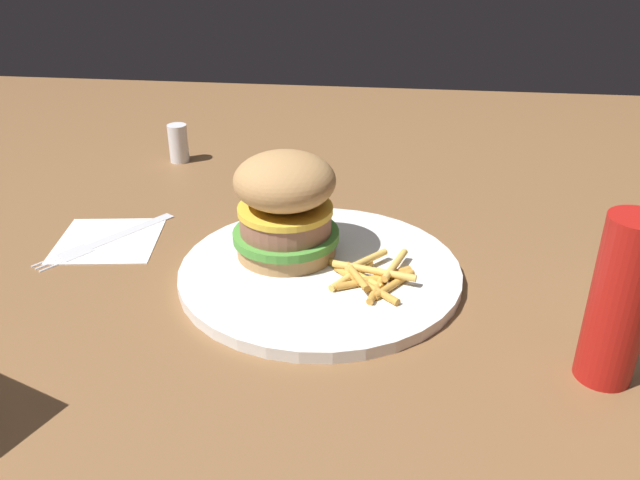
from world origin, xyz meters
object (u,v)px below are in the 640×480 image
plate (320,272)px  napkin (108,240)px  ketchup_bottle (619,302)px  sandwich (285,205)px  fork (107,238)px  salt_shaker (178,143)px  fries_pile (372,275)px

plate → napkin: plate is taller
ketchup_bottle → sandwich: bearing=-28.1°
fork → salt_shaker: salt_shaker is taller
plate → fries_pile: bearing=158.1°
sandwich → napkin: bearing=-7.0°
sandwich → fork: size_ratio=0.72×
sandwich → salt_shaker: (0.21, -0.28, -0.04)m
salt_shaker → ketchup_bottle: bearing=138.5°
napkin → sandwich: bearing=173.0°
napkin → salt_shaker: salt_shaker is taller
fork → salt_shaker: bearing=-90.3°
plate → fork: plate is taller
plate → salt_shaker: size_ratio=5.14×
fork → ketchup_bottle: bearing=160.4°
plate → ketchup_bottle: 0.28m
fries_pile → salt_shaker: (0.30, -0.33, 0.01)m
ketchup_bottle → fork: bearing=-19.6°
fork → fries_pile: bearing=166.9°
fork → napkin: bearing=-123.8°
napkin → salt_shaker: bearing=-90.1°
plate → sandwich: bearing=-32.3°
napkin → plate: bearing=168.5°
sandwich → napkin: size_ratio=1.00×
fries_pile → fork: bearing=-13.1°
fork → plate: bearing=168.9°
fries_pile → fork: size_ratio=0.61×
plate → salt_shaker: 0.39m
napkin → fries_pile: bearing=166.6°
plate → napkin: bearing=-11.5°
plate → salt_shaker: bearing=-51.2°
plate → sandwich: sandwich is taller
sandwich → fork: (0.21, -0.02, -0.06)m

